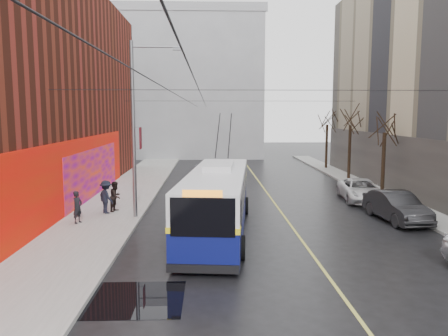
% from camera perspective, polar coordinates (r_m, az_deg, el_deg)
% --- Properties ---
extents(ground, '(140.00, 140.00, 0.00)m').
position_cam_1_polar(ground, '(13.58, 9.11, -16.56)').
color(ground, black).
rests_on(ground, ground).
extents(sidewalk_left, '(4.00, 60.00, 0.15)m').
position_cam_1_polar(sidewalk_left, '(25.39, -14.53, -5.29)').
color(sidewalk_left, gray).
rests_on(sidewalk_left, ground).
extents(sidewalk_right, '(2.00, 60.00, 0.15)m').
position_cam_1_polar(sidewalk_right, '(27.31, 23.03, -4.77)').
color(sidewalk_right, gray).
rests_on(sidewalk_right, ground).
extents(lane_line, '(0.12, 50.00, 0.01)m').
position_cam_1_polar(lane_line, '(27.05, 6.57, -4.50)').
color(lane_line, '#BFB74C').
rests_on(lane_line, ground).
extents(building_far, '(20.50, 12.10, 18.00)m').
position_cam_1_polar(building_far, '(57.40, -5.56, 10.68)').
color(building_far, gray).
rests_on(building_far, ground).
extents(streetlight_pole, '(2.65, 0.60, 9.00)m').
position_cam_1_polar(streetlight_pole, '(22.50, -11.36, 5.49)').
color(streetlight_pole, slate).
rests_on(streetlight_pole, ground).
extents(catenary_wires, '(18.00, 60.00, 0.22)m').
position_cam_1_polar(catenary_wires, '(26.98, -2.10, 8.85)').
color(catenary_wires, black).
extents(tree_near, '(3.20, 3.20, 6.40)m').
position_cam_1_polar(tree_near, '(30.45, 20.30, 5.83)').
color(tree_near, black).
rests_on(tree_near, ground).
extents(tree_mid, '(3.20, 3.20, 6.68)m').
position_cam_1_polar(tree_mid, '(37.02, 16.22, 6.57)').
color(tree_mid, black).
rests_on(tree_mid, ground).
extents(tree_far, '(3.20, 3.20, 6.57)m').
position_cam_1_polar(tree_far, '(43.73, 13.35, 6.56)').
color(tree_far, black).
rests_on(tree_far, ground).
extents(puddle, '(2.76, 2.66, 0.01)m').
position_cam_1_polar(puddle, '(13.67, -11.33, -16.44)').
color(puddle, black).
rests_on(puddle, ground).
extents(pigeons_flying, '(5.08, 2.50, 1.57)m').
position_cam_1_polar(pigeons_flying, '(22.05, -2.82, 13.16)').
color(pigeons_flying, slate).
extents(trolleybus, '(3.64, 11.67, 5.46)m').
position_cam_1_polar(trolleybus, '(19.96, -0.88, -4.19)').
color(trolleybus, '#0B1054').
rests_on(trolleybus, ground).
extents(parked_car_b, '(2.01, 4.70, 1.51)m').
position_cam_1_polar(parked_car_b, '(23.85, 21.59, -4.70)').
color(parked_car_b, '#242426').
rests_on(parked_car_b, ground).
extents(parked_car_c, '(2.71, 5.07, 1.35)m').
position_cam_1_polar(parked_car_c, '(28.63, 17.43, -2.77)').
color(parked_car_c, silver).
rests_on(parked_car_c, ground).
extents(following_car, '(1.81, 4.35, 1.47)m').
position_cam_1_polar(following_car, '(34.31, -2.95, -0.75)').
color(following_car, '#B2B1B6').
rests_on(following_car, ground).
extents(pedestrian_a, '(0.56, 0.67, 1.57)m').
position_cam_1_polar(pedestrian_a, '(22.36, -18.59, -4.86)').
color(pedestrian_a, black).
rests_on(pedestrian_a, sidewalk_left).
extents(pedestrian_b, '(0.81, 0.93, 1.64)m').
position_cam_1_polar(pedestrian_b, '(24.44, -13.96, -3.62)').
color(pedestrian_b, black).
rests_on(pedestrian_b, sidewalk_left).
extents(pedestrian_c, '(1.26, 1.28, 1.77)m').
position_cam_1_polar(pedestrian_c, '(24.07, -15.14, -3.66)').
color(pedestrian_c, black).
rests_on(pedestrian_c, sidewalk_left).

